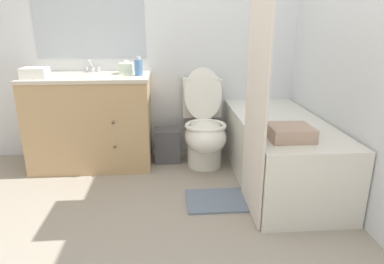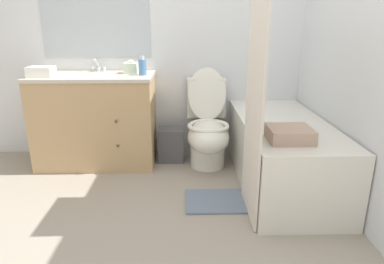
# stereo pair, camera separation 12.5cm
# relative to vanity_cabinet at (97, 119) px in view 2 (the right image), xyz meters

# --- Properties ---
(ground_plane) EXTENTS (14.00, 14.00, 0.00)m
(ground_plane) POSITION_rel_vanity_cabinet_xyz_m (0.71, -1.41, -0.43)
(ground_plane) COLOR gray
(wall_back) EXTENTS (8.00, 0.06, 2.50)m
(wall_back) POSITION_rel_vanity_cabinet_xyz_m (0.70, 0.30, 0.82)
(wall_back) COLOR silver
(wall_back) RESTS_ON ground_plane
(wall_right) EXTENTS (0.05, 2.69, 2.50)m
(wall_right) POSITION_rel_vanity_cabinet_xyz_m (1.98, -0.57, 0.82)
(wall_right) COLOR silver
(wall_right) RESTS_ON ground_plane
(vanity_cabinet) EXTENTS (1.08, 0.59, 0.84)m
(vanity_cabinet) POSITION_rel_vanity_cabinet_xyz_m (0.00, 0.00, 0.00)
(vanity_cabinet) COLOR tan
(vanity_cabinet) RESTS_ON ground_plane
(sink_faucet) EXTENTS (0.14, 0.12, 0.12)m
(sink_faucet) POSITION_rel_vanity_cabinet_xyz_m (-0.00, 0.21, 0.44)
(sink_faucet) COLOR silver
(sink_faucet) RESTS_ON vanity_cabinet
(toilet) EXTENTS (0.37, 0.70, 0.89)m
(toilet) POSITION_rel_vanity_cabinet_xyz_m (1.03, -0.08, -0.08)
(toilet) COLOR silver
(toilet) RESTS_ON ground_plane
(bathtub) EXTENTS (0.67, 1.51, 0.53)m
(bathtub) POSITION_rel_vanity_cabinet_xyz_m (1.61, -0.48, -0.16)
(bathtub) COLOR silver
(bathtub) RESTS_ON ground_plane
(shower_curtain) EXTENTS (0.01, 0.50, 1.85)m
(shower_curtain) POSITION_rel_vanity_cabinet_xyz_m (1.26, -0.95, 0.50)
(shower_curtain) COLOR silver
(shower_curtain) RESTS_ON ground_plane
(wastebasket) EXTENTS (0.24, 0.20, 0.32)m
(wastebasket) POSITION_rel_vanity_cabinet_xyz_m (0.68, 0.02, -0.27)
(wastebasket) COLOR #4C4C51
(wastebasket) RESTS_ON ground_plane
(tissue_box) EXTENTS (0.12, 0.14, 0.12)m
(tissue_box) POSITION_rel_vanity_cabinet_xyz_m (0.33, 0.08, 0.46)
(tissue_box) COLOR silver
(tissue_box) RESTS_ON vanity_cabinet
(soap_dispenser) EXTENTS (0.07, 0.07, 0.16)m
(soap_dispenser) POSITION_rel_vanity_cabinet_xyz_m (0.45, -0.04, 0.48)
(soap_dispenser) COLOR #4C7AB2
(soap_dispenser) RESTS_ON vanity_cabinet
(hand_towel_folded) EXTENTS (0.20, 0.16, 0.09)m
(hand_towel_folded) POSITION_rel_vanity_cabinet_xyz_m (-0.40, -0.14, 0.45)
(hand_towel_folded) COLOR white
(hand_towel_folded) RESTS_ON vanity_cabinet
(bath_towel_folded) EXTENTS (0.28, 0.25, 0.09)m
(bath_towel_folded) POSITION_rel_vanity_cabinet_xyz_m (1.51, -0.95, 0.15)
(bath_towel_folded) COLOR tan
(bath_towel_folded) RESTS_ON bathtub
(bath_mat) EXTENTS (0.56, 0.36, 0.02)m
(bath_mat) POSITION_rel_vanity_cabinet_xyz_m (1.10, -0.81, -0.42)
(bath_mat) COLOR slate
(bath_mat) RESTS_ON ground_plane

